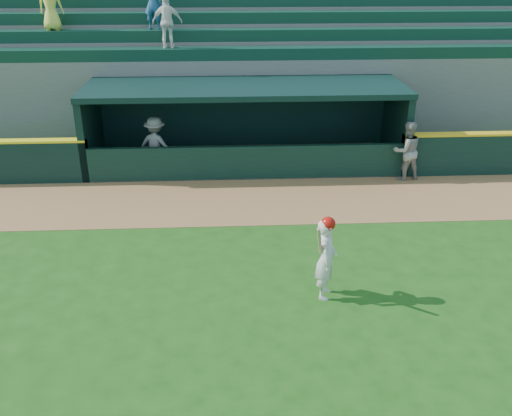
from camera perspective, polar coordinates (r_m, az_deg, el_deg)
The scene contains 7 objects.
ground at distance 10.81m, azimuth 0.45°, elevation -9.84°, with size 120.00×120.00×0.00m, color #1D4D13.
warning_track at distance 15.10m, azimuth -0.65°, elevation 0.73°, with size 40.00×3.00×0.01m, color #99693D.
dugout_player_front at distance 16.84m, azimuth 14.83°, elevation 5.55°, with size 0.83×0.65×1.71m, color gray.
dugout_player_inside at distance 17.07m, azimuth -9.99°, elevation 6.21°, with size 1.09×0.62×1.68m, color gray.
dugout at distance 17.57m, azimuth -1.10°, elevation 8.88°, with size 9.40×2.80×2.46m.
stands at distance 21.80m, azimuth -1.59°, elevation 14.75°, with size 34.50×6.25×7.15m.
batter_at_plate at distance 10.77m, azimuth 7.03°, elevation -4.88°, with size 0.55×0.80×1.68m.
Camera 1 is at (-0.54, -8.90, 6.11)m, focal length 40.00 mm.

